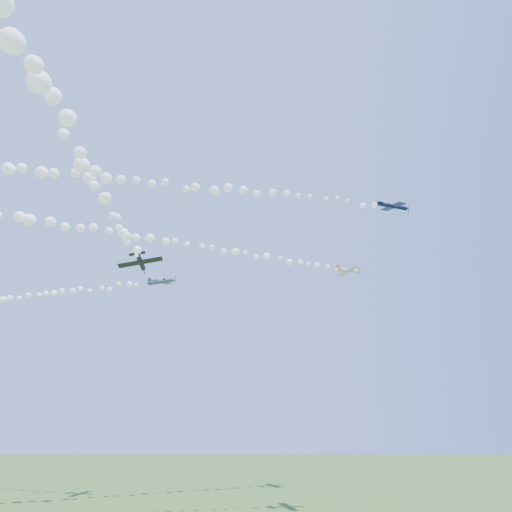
{
  "coord_description": "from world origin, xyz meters",
  "views": [
    {
      "loc": [
        3.44,
        -87.76,
        14.35
      ],
      "look_at": [
        3.56,
        -6.62,
        45.79
      ],
      "focal_mm": 30.0,
      "sensor_mm": 36.0,
      "label": 1
    }
  ],
  "objects_px": {
    "plane_white": "(348,271)",
    "plane_black": "(140,262)",
    "plane_navy": "(393,206)",
    "plane_grey": "(162,282)"
  },
  "relations": [
    {
      "from": "plane_navy",
      "to": "plane_white",
      "type": "bearing_deg",
      "value": 84.54
    },
    {
      "from": "plane_grey",
      "to": "plane_black",
      "type": "distance_m",
      "value": 31.52
    },
    {
      "from": "plane_navy",
      "to": "plane_black",
      "type": "xyz_separation_m",
      "value": [
        -43.05,
        -12.86,
        -16.07
      ]
    },
    {
      "from": "plane_white",
      "to": "plane_navy",
      "type": "xyz_separation_m",
      "value": [
        2.94,
        -28.06,
        3.18
      ]
    },
    {
      "from": "plane_navy",
      "to": "plane_grey",
      "type": "height_order",
      "value": "plane_navy"
    },
    {
      "from": "plane_white",
      "to": "plane_black",
      "type": "bearing_deg",
      "value": -159.32
    },
    {
      "from": "plane_grey",
      "to": "plane_black",
      "type": "relative_size",
      "value": 1.15
    },
    {
      "from": "plane_white",
      "to": "plane_grey",
      "type": "xyz_separation_m",
      "value": [
        -43.75,
        -10.33,
        -6.21
      ]
    },
    {
      "from": "plane_white",
      "to": "plane_grey",
      "type": "bearing_deg",
      "value": 168.4
    },
    {
      "from": "plane_navy",
      "to": "plane_black",
      "type": "relative_size",
      "value": 1.14
    }
  ]
}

